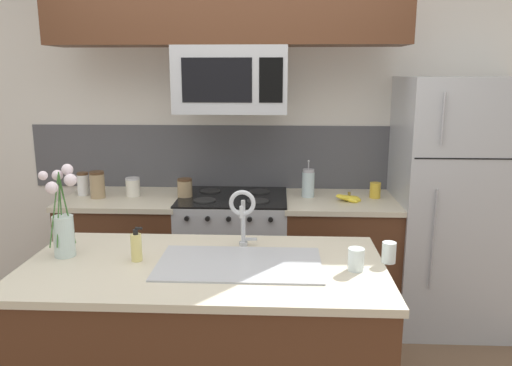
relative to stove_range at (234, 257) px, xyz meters
The scene contains 21 objects.
rear_partition 0.97m from the stove_range, 51.72° to the left, with size 5.20×0.10×2.60m, color silver.
splash_band 0.76m from the stove_range, 90.00° to the left, with size 3.14×0.01×0.48m, color #4C4C51.
back_counter_left 0.78m from the stove_range, behind, with size 0.84×0.65×0.91m.
back_counter_right 0.76m from the stove_range, ahead, with size 0.79×0.65×0.91m.
stove_range is the anchor object (origin of this frame).
microwave 1.27m from the stove_range, 89.84° to the right, with size 0.74×0.40×0.44m.
refrigerator 1.61m from the stove_range, ahead, with size 0.83×0.74×1.75m.
storage_jar_tall 1.21m from the stove_range, behind, with size 0.08×0.08×0.17m.
storage_jar_medium 1.10m from the stove_range, behind, with size 0.10×0.10×0.19m.
storage_jar_short 0.89m from the stove_range, behind, with size 0.10×0.10×0.13m.
storage_jar_squat 0.62m from the stove_range, behind, with size 0.10×0.10×0.14m.
banana_bunch 0.94m from the stove_range, ahead, with size 0.19×0.15×0.08m.
french_press 0.77m from the stove_range, ahead, with size 0.09×0.09×0.27m.
coffee_tin 1.13m from the stove_range, ahead, with size 0.08×0.08×0.11m, color gold.
island_counter 1.25m from the stove_range, 90.98° to the right, with size 1.68×0.85×0.91m.
kitchen_sink 1.31m from the stove_range, 83.36° to the right, with size 0.76×0.44×0.16m.
sink_faucet 1.23m from the stove_range, 81.94° to the right, with size 0.14×0.14×0.31m.
dish_soap_bottle 1.37m from the stove_range, 105.61° to the right, with size 0.06×0.05×0.16m.
drinking_glass 1.54m from the stove_range, 62.46° to the right, with size 0.07×0.07×0.10m.
spare_glass 1.54m from the stove_range, 54.75° to the right, with size 0.07×0.07×0.10m.
flower_vase 1.50m from the stove_range, 120.86° to the right, with size 0.14×0.16×0.45m.
Camera 1 is at (0.33, -2.52, 1.78)m, focal length 35.00 mm.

